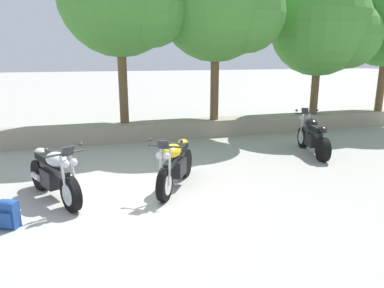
% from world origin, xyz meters
% --- Properties ---
extents(ground_plane, '(120.00, 120.00, 0.00)m').
position_xyz_m(ground_plane, '(0.00, 0.00, 0.00)').
color(ground_plane, '#A3A099').
extents(stone_wall, '(36.00, 0.80, 0.55)m').
position_xyz_m(stone_wall, '(0.00, 4.80, 0.28)').
color(stone_wall, gray).
rests_on(stone_wall, ground).
extents(motorcycle_silver_near_left, '(1.11, 1.93, 1.18)m').
position_xyz_m(motorcycle_silver_near_left, '(-1.27, 0.28, 0.49)').
color(motorcycle_silver_near_left, black).
rests_on(motorcycle_silver_near_left, ground).
extents(motorcycle_yellow_centre, '(1.22, 1.85, 1.18)m').
position_xyz_m(motorcycle_yellow_centre, '(1.04, 0.23, 0.49)').
color(motorcycle_yellow_centre, black).
rests_on(motorcycle_yellow_centre, ground).
extents(motorcycle_black_far_right, '(0.82, 2.04, 1.18)m').
position_xyz_m(motorcycle_black_far_right, '(5.32, 1.68, 0.49)').
color(motorcycle_black_far_right, black).
rests_on(motorcycle_black_far_right, ground).
extents(rider_backpack, '(0.35, 0.33, 0.47)m').
position_xyz_m(rider_backpack, '(-1.91, -0.73, 0.24)').
color(rider_backpack, navy).
rests_on(rider_backpack, ground).
extents(leafy_tree_mid_left, '(3.86, 3.67, 5.57)m').
position_xyz_m(leafy_tree_mid_left, '(3.72, 4.62, 4.19)').
color(leafy_tree_mid_left, brown).
rests_on(leafy_tree_mid_left, stone_wall).
extents(leafy_tree_mid_right, '(3.64, 3.47, 4.86)m').
position_xyz_m(leafy_tree_mid_right, '(7.65, 4.65, 3.59)').
color(leafy_tree_mid_right, brown).
rests_on(leafy_tree_mid_right, stone_wall).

